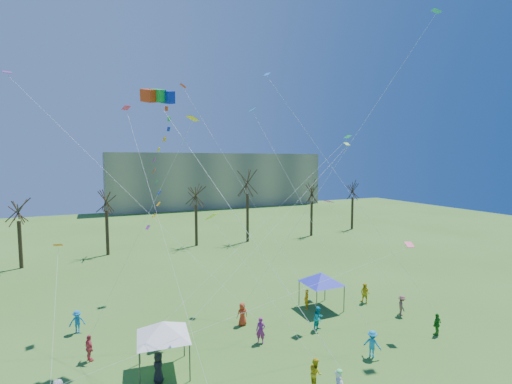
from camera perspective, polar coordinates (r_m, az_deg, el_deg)
name	(u,v)px	position (r m, az deg, el deg)	size (l,w,h in m)	color
distant_building	(217,180)	(103.29, -6.25, 1.96)	(60.00, 14.00, 15.00)	gray
bare_tree_row	(203,198)	(54.55, -8.52, -1.03)	(68.85, 8.32, 12.14)	black
big_box_kite	(164,169)	(24.75, -14.52, 3.63)	(4.84, 6.75, 20.00)	red
canopy_tent_white	(163,329)	(24.03, -14.65, -20.46)	(4.31, 4.31, 3.25)	#3F3F44
canopy_tent_blue	(321,278)	(32.70, 10.41, -13.37)	(4.33, 4.33, 3.25)	#3F3F44
festival_crowd	(248,337)	(26.54, -1.32, -22.21)	(26.64, 14.07, 1.86)	#E3421C
small_kites_aloft	(252,151)	(28.83, -0.60, 6.64)	(31.89, 19.12, 35.15)	#F9610D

